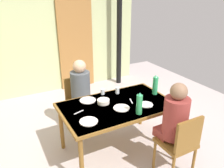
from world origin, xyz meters
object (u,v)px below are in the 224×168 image
at_px(water_bottle_green_far, 139,104).
at_px(chair_far_diner, 79,100).
at_px(dining_table, 117,109).
at_px(water_bottle_green_near, 155,85).
at_px(person_near_diner, 175,117).
at_px(serving_bowl_center, 103,101).
at_px(chair_near_diner, 180,143).
at_px(person_far_diner, 81,87).

bearing_deg(water_bottle_green_far, chair_far_diner, 108.44).
distance_m(dining_table, water_bottle_green_near, 0.70).
xyz_separation_m(person_near_diner, serving_bowl_center, (-0.55, 0.81, -0.02)).
relative_size(chair_near_diner, water_bottle_green_far, 2.99).
height_order(water_bottle_green_far, serving_bowl_center, water_bottle_green_far).
bearing_deg(serving_bowl_center, person_far_diner, 101.92).
bearing_deg(serving_bowl_center, chair_far_diner, 99.60).
relative_size(chair_near_diner, person_near_diner, 1.13).
relative_size(dining_table, person_near_diner, 1.99).
relative_size(chair_far_diner, person_near_diner, 1.13).
distance_m(person_far_diner, water_bottle_green_near, 1.14).
distance_m(chair_far_diner, water_bottle_green_near, 1.27).
xyz_separation_m(person_near_diner, person_far_diner, (-0.67, 1.36, 0.00)).
xyz_separation_m(dining_table, chair_near_diner, (0.40, -0.82, -0.17)).
bearing_deg(water_bottle_green_near, chair_near_diner, -107.19).
distance_m(chair_near_diner, water_bottle_green_far, 0.67).
bearing_deg(serving_bowl_center, person_near_diner, -55.70).
relative_size(person_near_diner, serving_bowl_center, 4.53).
relative_size(dining_table, chair_near_diner, 1.76).
bearing_deg(water_bottle_green_near, person_near_diner, -110.22).
distance_m(chair_near_diner, chair_far_diner, 1.76).
xyz_separation_m(dining_table, person_near_diner, (0.40, -0.68, 0.12)).
bearing_deg(person_near_diner, chair_far_diner, 114.05).
relative_size(chair_near_diner, water_bottle_green_near, 2.86).
bearing_deg(water_bottle_green_far, dining_table, 109.75).
height_order(chair_near_diner, person_near_diner, person_near_diner).
xyz_separation_m(chair_near_diner, water_bottle_green_far, (-0.28, 0.47, 0.37)).
distance_m(water_bottle_green_near, serving_bowl_center, 0.83).
distance_m(person_far_diner, water_bottle_green_far, 1.09).
relative_size(dining_table, chair_far_diner, 1.76).
relative_size(person_far_diner, water_bottle_green_near, 2.54).
height_order(dining_table, chair_near_diner, chair_near_diner).
bearing_deg(person_near_diner, person_far_diner, 116.15).
distance_m(dining_table, person_near_diner, 0.80).
height_order(chair_near_diner, water_bottle_green_near, water_bottle_green_near).
xyz_separation_m(chair_far_diner, serving_bowl_center, (0.12, -0.69, 0.26)).
bearing_deg(serving_bowl_center, water_bottle_green_far, -60.13).
height_order(chair_near_diner, serving_bowl_center, chair_near_diner).
bearing_deg(dining_table, person_near_diner, -59.27).
relative_size(dining_table, serving_bowl_center, 8.99).
distance_m(chair_near_diner, person_far_diner, 1.66).
xyz_separation_m(water_bottle_green_far, serving_bowl_center, (-0.27, 0.47, -0.11)).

